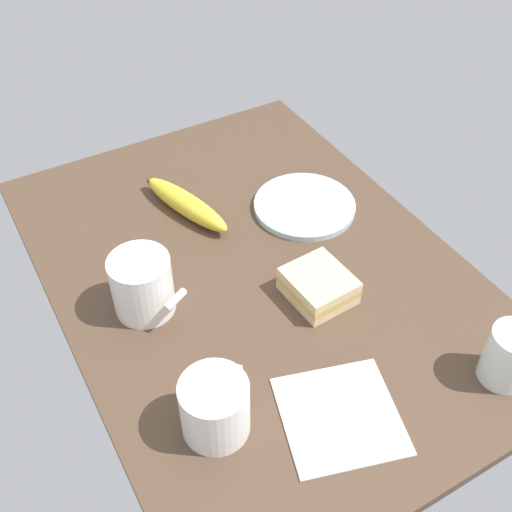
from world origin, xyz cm
name	(u,v)px	position (x,y,z in cm)	size (l,w,h in cm)	color
tabletop	(256,273)	(0.00, 0.00, 1.00)	(90.00, 64.00, 2.00)	#4C3828
plate_of_food	(304,206)	(9.35, -15.64, 2.60)	(18.75, 18.75, 1.20)	silver
coffee_mug_black	(215,407)	(-23.02, 19.18, 6.64)	(10.92, 10.61, 9.01)	white
coffee_mug_milky	(142,284)	(1.21, 19.17, 7.17)	(11.93, 9.83, 10.06)	white
sandwich_main	(318,286)	(-10.05, -5.62, 4.20)	(10.71, 9.76, 4.40)	beige
glass_of_milk	(508,358)	(-35.80, -19.60, 6.09)	(6.77, 6.77, 9.05)	silver
banana	(186,204)	(18.94, 3.82, 4.08)	(21.13, 10.04, 4.16)	yellow
paper_napkin	(340,416)	(-29.92, 4.06, 2.15)	(15.52, 15.52, 0.30)	white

